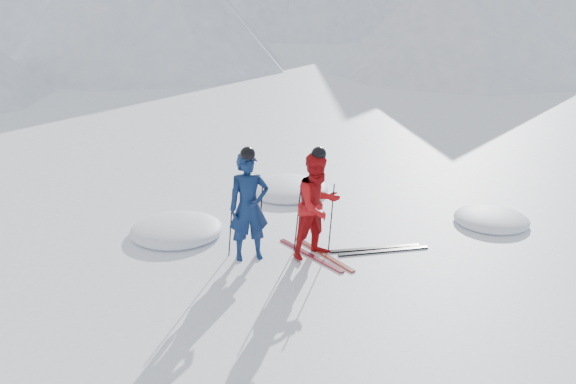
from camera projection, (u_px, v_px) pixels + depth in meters
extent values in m
plane|color=white|center=(400.00, 249.00, 11.19)|extent=(160.00, 160.00, 0.00)
cone|color=#B2BCD1|center=(465.00, 8.00, 31.09)|extent=(14.00, 14.00, 6.50)
imported|color=#0C1F48|center=(249.00, 207.00, 10.51)|extent=(0.72, 0.48, 1.93)
imported|color=#AB0D11|center=(318.00, 206.00, 10.61)|extent=(1.13, 1.02, 1.90)
cylinder|color=black|center=(231.00, 223.00, 10.69)|extent=(0.13, 0.09, 1.29)
cylinder|color=black|center=(261.00, 218.00, 10.90)|extent=(0.13, 0.08, 1.29)
cylinder|color=black|center=(298.00, 219.00, 10.88)|extent=(0.13, 0.10, 1.27)
cylinder|color=black|center=(331.00, 218.00, 10.92)|extent=(0.13, 0.09, 1.27)
cube|color=black|center=(311.00, 255.00, 10.89)|extent=(0.78, 1.59, 0.03)
cube|color=black|center=(323.00, 254.00, 10.95)|extent=(0.67, 1.63, 0.03)
cube|color=black|center=(375.00, 248.00, 11.17)|extent=(1.70, 0.19, 0.03)
cube|color=black|center=(383.00, 251.00, 11.06)|extent=(1.70, 0.13, 0.03)
ellipsoid|color=white|center=(177.00, 234.00, 11.84)|extent=(1.79, 1.79, 0.39)
ellipsoid|color=white|center=(491.00, 222.00, 12.39)|extent=(1.50, 1.50, 0.33)
ellipsoid|color=white|center=(288.00, 193.00, 14.12)|extent=(1.88, 1.88, 0.41)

